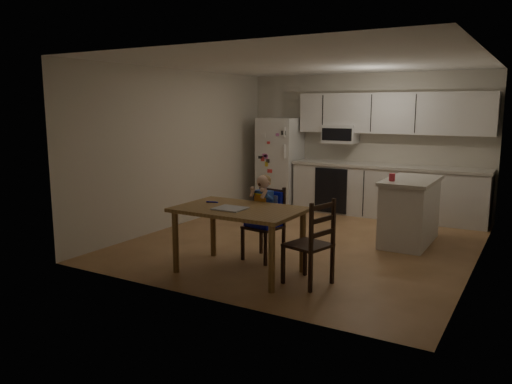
{
  "coord_description": "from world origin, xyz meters",
  "views": [
    {
      "loc": [
        2.88,
        -6.38,
        1.92
      ],
      "look_at": [
        -0.24,
        -1.03,
        0.85
      ],
      "focal_mm": 35.0,
      "sensor_mm": 36.0,
      "label": 1
    }
  ],
  "objects": [
    {
      "name": "red_cup",
      "position": [
        1.1,
        0.34,
        0.97
      ],
      "size": [
        0.08,
        0.08,
        0.1
      ],
      "primitive_type": "cylinder",
      "color": "red",
      "rests_on": "kitchen_island"
    },
    {
      "name": "kitchen_run",
      "position": [
        0.5,
        2.24,
        0.88
      ],
      "size": [
        3.37,
        0.62,
        2.15
      ],
      "color": "silver",
      "rests_on": "ground"
    },
    {
      "name": "kitchen_island",
      "position": [
        1.29,
        0.67,
        0.46
      ],
      "size": [
        0.65,
        1.24,
        0.92
      ],
      "color": "silver",
      "rests_on": "ground"
    },
    {
      "name": "napkin",
      "position": [
        -0.17,
        -1.73,
        0.77
      ],
      "size": [
        0.34,
        0.3,
        0.01
      ],
      "primitive_type": "cube",
      "color": "#A1A1A5",
      "rests_on": "dining_table"
    },
    {
      "name": "chair_booster",
      "position": [
        -0.11,
        -1.01,
        0.65
      ],
      "size": [
        0.47,
        0.47,
        1.08
      ],
      "rotation": [
        0.0,
        0.0,
        -0.17
      ],
      "color": "black",
      "rests_on": "ground"
    },
    {
      "name": "chair_side",
      "position": [
        0.83,
        -1.6,
        0.54
      ],
      "size": [
        0.51,
        0.51,
        0.95
      ],
      "rotation": [
        0.0,
        0.0,
        -1.83
      ],
      "color": "black",
      "rests_on": "ground"
    },
    {
      "name": "toddler_spoon",
      "position": [
        -0.57,
        -1.53,
        0.78
      ],
      "size": [
        0.12,
        0.06,
        0.02
      ],
      "primitive_type": "cylinder",
      "rotation": [
        0.0,
        1.57,
        0.35
      ],
      "color": "#0F16C7",
      "rests_on": "dining_table"
    },
    {
      "name": "refrigerator",
      "position": [
        -1.55,
        2.15,
        0.85
      ],
      "size": [
        0.72,
        0.7,
        1.7
      ],
      "primitive_type": "cube",
      "color": "silver",
      "rests_on": "ground"
    },
    {
      "name": "dining_table",
      "position": [
        -0.11,
        -1.63,
        0.66
      ],
      "size": [
        1.43,
        0.92,
        0.77
      ],
      "color": "brown",
      "rests_on": "ground"
    },
    {
      "name": "room",
      "position": [
        0.0,
        0.48,
        1.25
      ],
      "size": [
        4.52,
        5.01,
        2.51
      ],
      "color": "olive",
      "rests_on": "ground"
    }
  ]
}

